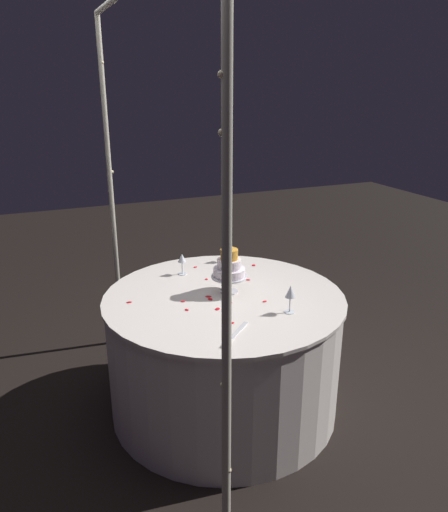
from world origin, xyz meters
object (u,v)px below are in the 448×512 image
Objects in this scene: wine_glass_0 at (182,259)px; wine_glass_2 at (290,293)px; main_table at (224,352)px; cake_knife at (234,336)px; wine_glass_1 at (229,245)px; decorative_arch at (145,165)px; tiered_cake at (229,268)px.

wine_glass_0 is 0.88m from wine_glass_2.
main_table is 0.65m from cake_knife.
wine_glass_1 is (0.12, -0.39, 0.02)m from wine_glass_0.
cake_knife is at bearing 108.42° from wine_glass_2.
cake_knife is (-0.93, 0.03, -0.10)m from wine_glass_0.
cake_knife is (-0.49, -0.29, -0.81)m from decorative_arch.
main_table is at bearing 34.57° from wine_glass_2.
wine_glass_1 is 1.14m from cake_knife.
cake_knife reaches higher than main_table.
decorative_arch reaches higher than wine_glass_2.
wine_glass_2 is (-0.36, -0.70, -0.70)m from decorative_arch.
wine_glass_0 is at bearing 25.04° from wine_glass_2.
wine_glass_0 is (0.40, 0.17, -0.05)m from tiered_cake.
wine_glass_1 is 0.91m from wine_glass_2.
tiered_cake is at bearing -21.01° from cake_knife.
decorative_arch is at bearing 143.19° from wine_glass_0.
tiered_cake reaches higher than wine_glass_2.
wine_glass_1 is at bearing -22.09° from cake_knife.
decorative_arch reaches higher than wine_glass_1.
decorative_arch is at bearing 90.12° from main_table.
cake_knife is (-0.50, 0.16, 0.40)m from main_table.
tiered_cake reaches higher than main_table.
decorative_arch is 0.99m from cake_knife.
wine_glass_0 is 0.62× the size of cake_knife.
wine_glass_1 reaches higher than wine_glass_0.
tiered_cake is 0.44m from wine_glass_0.
decorative_arch is 14.66× the size of wine_glass_1.
tiered_cake is 1.20× the size of cake_knife.
wine_glass_2 is at bearing -154.96° from wine_glass_0.
main_table is 0.67m from wine_glass_0.
main_table is 0.80m from wine_glass_1.
tiered_cake is at bearing -156.96° from wine_glass_0.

